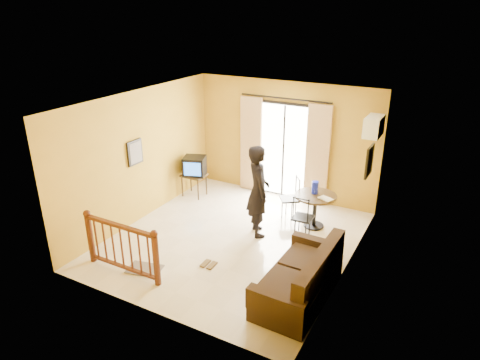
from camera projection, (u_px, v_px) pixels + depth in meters
The scene contains 19 objects.
ground at pixel (234, 239), 8.60m from camera, with size 5.00×5.00×0.00m, color beige.
room_shell at pixel (233, 160), 7.95m from camera, with size 5.00×5.00×5.00m.
balcony_door at pixel (283, 150), 10.13m from camera, with size 2.25×0.14×2.46m.
tv_table at pixel (194, 177), 10.41m from camera, with size 0.55×0.46×0.56m.
television at pixel (195, 166), 10.28m from camera, with size 0.63×0.60×0.46m.
picture_left at pixel (135, 152), 8.83m from camera, with size 0.05×0.42×0.52m.
dining_table at pixel (315, 202), 8.90m from camera, with size 0.87×0.87×0.73m.
water_jug at pixel (315, 187), 8.88m from camera, with size 0.14×0.14×0.26m, color #1521CE.
serving_tray at pixel (326, 199), 8.65m from camera, with size 0.28×0.18×0.02m, color beige.
dining_chairs at pixel (295, 227), 9.09m from camera, with size 1.06×1.18×0.95m.
air_conditioner at pixel (373, 126), 8.44m from camera, with size 0.31×0.60×0.40m.
botanical_print at pixel (369, 161), 8.05m from camera, with size 0.05×0.50×0.60m.
coffee_table at pixel (321, 257), 7.58m from camera, with size 0.45×0.81×0.36m.
bowl at pixel (323, 247), 7.61m from camera, with size 0.17×0.17×0.05m, color #523D1C.
sofa at pixel (302, 281), 6.74m from camera, with size 0.94×1.94×0.92m.
standing_person at pixel (258, 191), 8.49m from camera, with size 0.69×0.45×1.90m, color black.
stair_balustrade at pixel (121, 244), 7.35m from camera, with size 1.63×0.13×1.04m.
doormat at pixel (145, 269), 7.62m from camera, with size 0.60×0.40×0.02m, color #635A4F.
sandals at pixel (209, 264), 7.75m from camera, with size 0.25×0.25×0.03m.
Camera 1 is at (3.69, -6.53, 4.39)m, focal length 32.00 mm.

